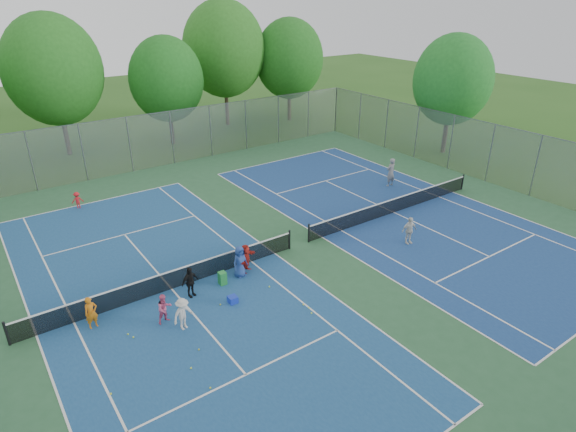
% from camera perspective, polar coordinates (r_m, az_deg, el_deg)
% --- Properties ---
extents(ground, '(120.00, 120.00, 0.00)m').
position_cam_1_polar(ground, '(24.93, 1.33, -3.50)').
color(ground, '#2A571B').
rests_on(ground, ground).
extents(court_pad, '(32.00, 32.00, 0.01)m').
position_cam_1_polar(court_pad, '(24.93, 1.33, -3.49)').
color(court_pad, '#2B5B37').
rests_on(court_pad, ground).
extents(court_left, '(10.97, 23.77, 0.01)m').
position_cam_1_polar(court_left, '(22.06, -13.62, -8.42)').
color(court_left, navy).
rests_on(court_left, court_pad).
extents(court_right, '(10.97, 23.77, 0.01)m').
position_cam_1_polar(court_right, '(29.21, 12.44, 0.41)').
color(court_right, navy).
rests_on(court_right, court_pad).
extents(net_left, '(12.87, 0.10, 0.91)m').
position_cam_1_polar(net_left, '(21.83, -13.73, -7.45)').
color(net_left, black).
rests_on(net_left, ground).
extents(net_right, '(12.87, 0.10, 0.91)m').
position_cam_1_polar(net_right, '(29.04, 12.52, 1.20)').
color(net_right, black).
rests_on(net_right, ground).
extents(fence_north, '(32.00, 0.10, 4.00)m').
position_cam_1_polar(fence_north, '(37.34, -13.58, 9.01)').
color(fence_north, gray).
rests_on(fence_north, ground).
extents(fence_east, '(0.10, 32.00, 4.00)m').
position_cam_1_polar(fence_east, '(35.39, 22.84, 6.84)').
color(fence_east, gray).
rests_on(fence_east, ground).
extents(tree_nl, '(7.20, 7.20, 10.69)m').
position_cam_1_polar(tree_nl, '(41.49, -26.09, 15.26)').
color(tree_nl, '#443326').
rests_on(tree_nl, ground).
extents(tree_nc, '(6.00, 6.00, 8.85)m').
position_cam_1_polar(tree_nc, '(41.89, -14.21, 15.43)').
color(tree_nc, '#443326').
rests_on(tree_nc, ground).
extents(tree_nr, '(7.60, 7.60, 11.42)m').
position_cam_1_polar(tree_nr, '(47.29, -7.62, 19.01)').
color(tree_nr, '#443326').
rests_on(tree_nr, ground).
extents(tree_ne, '(6.60, 6.60, 9.77)m').
position_cam_1_polar(tree_ne, '(48.85, 0.15, 18.14)').
color(tree_ne, '#443326').
rests_on(tree_ne, ground).
extents(tree_side_e, '(6.00, 6.00, 9.20)m').
position_cam_1_polar(tree_side_e, '(40.27, 18.94, 15.00)').
color(tree_side_e, '#443326').
rests_on(tree_side_e, ground).
extents(ball_crate, '(0.38, 0.38, 0.31)m').
position_cam_1_polar(ball_crate, '(20.68, -6.57, -9.82)').
color(ball_crate, '#1934BF').
rests_on(ball_crate, ground).
extents(ball_hopper, '(0.32, 0.32, 0.63)m').
position_cam_1_polar(ball_hopper, '(21.83, -7.78, -7.33)').
color(ball_hopper, green).
rests_on(ball_hopper, ground).
extents(student_a, '(0.54, 0.39, 1.36)m').
position_cam_1_polar(student_a, '(20.41, -22.29, -10.56)').
color(student_a, orange).
rests_on(student_a, ground).
extents(student_b, '(0.69, 0.57, 1.28)m').
position_cam_1_polar(student_b, '(19.82, -14.42, -10.59)').
color(student_b, '#D6537F').
rests_on(student_b, ground).
extents(student_c, '(0.99, 0.73, 1.37)m').
position_cam_1_polar(student_c, '(19.29, -12.35, -11.29)').
color(student_c, beige).
rests_on(student_c, ground).
extents(student_d, '(0.88, 0.52, 1.41)m').
position_cam_1_polar(student_d, '(21.07, -11.54, -7.69)').
color(student_d, black).
rests_on(student_d, ground).
extents(student_e, '(0.82, 0.60, 1.54)m').
position_cam_1_polar(student_e, '(22.09, -5.73, -5.40)').
color(student_e, '#26438C').
rests_on(student_e, ground).
extents(student_f, '(1.32, 1.04, 1.40)m').
position_cam_1_polar(student_f, '(22.46, -5.02, -5.02)').
color(student_f, '#AD2018').
rests_on(student_f, ground).
extents(child_far_baseline, '(0.73, 0.49, 1.04)m').
position_cam_1_polar(child_far_baseline, '(31.59, -23.68, 1.73)').
color(child_far_baseline, red).
rests_on(child_far_baseline, ground).
extents(instructor, '(0.72, 0.49, 1.94)m').
position_cam_1_polar(instructor, '(32.89, 12.08, 5.09)').
color(instructor, gray).
rests_on(instructor, ground).
extents(teen_court_b, '(0.93, 0.54, 1.49)m').
position_cam_1_polar(teen_court_b, '(25.57, 14.17, -1.67)').
color(teen_court_b, silver).
rests_on(teen_court_b, ground).
extents(tennis_ball_0, '(0.07, 0.07, 0.07)m').
position_cam_1_polar(tennis_ball_0, '(17.68, -20.25, -19.21)').
color(tennis_ball_0, '#CEDF33').
rests_on(tennis_ball_0, ground).
extents(tennis_ball_1, '(0.07, 0.07, 0.07)m').
position_cam_1_polar(tennis_ball_1, '(20.65, -8.03, -10.40)').
color(tennis_ball_1, gold).
rests_on(tennis_ball_1, ground).
extents(tennis_ball_2, '(0.07, 0.07, 0.07)m').
position_cam_1_polar(tennis_ball_2, '(20.30, 2.47, -10.84)').
color(tennis_ball_2, '#C3EA36').
rests_on(tennis_ball_2, ground).
extents(tennis_ball_3, '(0.07, 0.07, 0.07)m').
position_cam_1_polar(tennis_ball_3, '(19.69, -17.85, -13.56)').
color(tennis_ball_3, '#C3E435').
rests_on(tennis_ball_3, ground).
extents(tennis_ball_4, '(0.07, 0.07, 0.07)m').
position_cam_1_polar(tennis_ball_4, '(17.88, -11.42, -17.30)').
color(tennis_ball_4, '#DCEF37').
rests_on(tennis_ball_4, ground).
extents(tennis_ball_6, '(0.07, 0.07, 0.07)m').
position_cam_1_polar(tennis_ball_6, '(20.47, 1.84, -10.49)').
color(tennis_ball_6, yellow).
rests_on(tennis_ball_6, ground).
extents(tennis_ball_7, '(0.07, 0.07, 0.07)m').
position_cam_1_polar(tennis_ball_7, '(18.56, -10.51, -15.33)').
color(tennis_ball_7, gold).
rests_on(tennis_ball_7, ground).
extents(tennis_ball_8, '(0.07, 0.07, 0.07)m').
position_cam_1_polar(tennis_ball_8, '(17.09, -9.20, -19.51)').
color(tennis_ball_8, '#B7C62E').
rests_on(tennis_ball_8, ground).
extents(tennis_ball_9, '(0.07, 0.07, 0.07)m').
position_cam_1_polar(tennis_ball_9, '(20.01, 2.80, -11.46)').
color(tennis_ball_9, '#C1EC37').
rests_on(tennis_ball_9, ground).
extents(tennis_ball_10, '(0.07, 0.07, 0.07)m').
position_cam_1_polar(tennis_ball_10, '(21.57, -2.23, -8.41)').
color(tennis_ball_10, '#C2EB36').
rests_on(tennis_ball_10, ground).
extents(tennis_ball_11, '(0.07, 0.07, 0.07)m').
position_cam_1_polar(tennis_ball_11, '(19.90, -18.43, -13.18)').
color(tennis_ball_11, '#ADD331').
rests_on(tennis_ball_11, ground).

